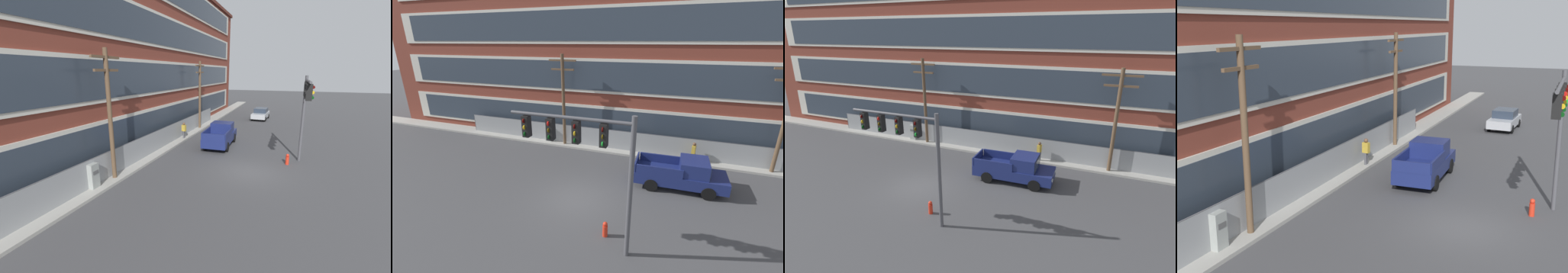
# 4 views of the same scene
# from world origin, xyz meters

# --- Properties ---
(ground_plane) EXTENTS (160.00, 160.00, 0.00)m
(ground_plane) POSITION_xyz_m (0.00, 0.00, 0.00)
(ground_plane) COLOR #424244
(sidewalk_building_side) EXTENTS (80.00, 1.73, 0.16)m
(sidewalk_building_side) POSITION_xyz_m (0.00, 7.73, 0.08)
(sidewalk_building_side) COLOR #9E9B93
(sidewalk_building_side) RESTS_ON ground
(brick_mill_building) EXTENTS (55.49, 10.92, 15.74)m
(brick_mill_building) POSITION_xyz_m (3.38, 13.76, 7.88)
(brick_mill_building) COLOR brown
(brick_mill_building) RESTS_ON ground
(chain_link_fence) EXTENTS (30.79, 0.06, 1.78)m
(chain_link_fence) POSITION_xyz_m (1.41, 7.72, 0.91)
(chain_link_fence) COLOR gray
(chain_link_fence) RESTS_ON ground
(traffic_signal_mast) EXTENTS (5.19, 0.43, 6.18)m
(traffic_signal_mast) POSITION_xyz_m (1.89, -3.19, 4.60)
(traffic_signal_mast) COLOR #4C4C51
(traffic_signal_mast) RESTS_ON ground
(pickup_truck_navy) EXTENTS (5.50, 2.25, 1.97)m
(pickup_truck_navy) POSITION_xyz_m (5.68, 3.35, 0.94)
(pickup_truck_navy) COLOR navy
(pickup_truck_navy) RESTS_ON ground
(utility_pole_near_corner) EXTENTS (2.30, 0.26, 7.70)m
(utility_pole_near_corner) POSITION_xyz_m (-4.04, 7.41, 4.27)
(utility_pole_near_corner) COLOR brown
(utility_pole_near_corner) RESTS_ON ground
(utility_pole_midblock) EXTENTS (2.55, 0.26, 7.56)m
(utility_pole_midblock) POSITION_xyz_m (11.56, 7.38, 4.23)
(utility_pole_midblock) COLOR brown
(utility_pole_midblock) RESTS_ON ground
(electrical_cabinet) EXTENTS (0.58, 0.53, 1.54)m
(electrical_cabinet) POSITION_xyz_m (-5.64, 7.64, 0.77)
(electrical_cabinet) COLOR #939993
(electrical_cabinet) RESTS_ON ground
(pedestrian_near_cabinet) EXTENTS (0.32, 0.44, 1.69)m
(pedestrian_near_cabinet) POSITION_xyz_m (6.42, 7.20, 0.97)
(pedestrian_near_cabinet) COLOR #4C4C51
(pedestrian_near_cabinet) RESTS_ON ground
(fire_hydrant) EXTENTS (0.24, 0.24, 0.78)m
(fire_hydrant) POSITION_xyz_m (2.45, -2.39, 0.38)
(fire_hydrant) COLOR red
(fire_hydrant) RESTS_ON ground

